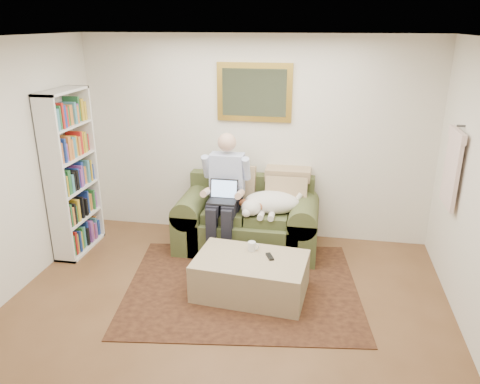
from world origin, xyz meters
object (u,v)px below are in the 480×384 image
(seated_man, at_px, (224,196))
(sleeping_dog, at_px, (272,202))
(ottoman, at_px, (251,276))
(laptop, at_px, (223,195))
(sofa, at_px, (248,225))
(coffee_mug, at_px, (252,246))
(bookshelf, at_px, (71,174))

(seated_man, bearing_deg, sleeping_dog, 7.13)
(ottoman, bearing_deg, laptop, 119.34)
(sofa, distance_m, laptop, 0.58)
(laptop, bearing_deg, coffee_mug, -55.61)
(sofa, bearing_deg, laptop, -138.98)
(sofa, height_order, coffee_mug, sofa)
(seated_man, bearing_deg, ottoman, -62.51)
(laptop, distance_m, coffee_mug, 0.87)
(seated_man, distance_m, laptop, 0.08)
(seated_man, height_order, laptop, seated_man)
(ottoman, bearing_deg, seated_man, 117.49)
(seated_man, xyz_separation_m, coffee_mug, (0.46, -0.74, -0.27))
(sleeping_dog, bearing_deg, seated_man, -172.87)
(seated_man, height_order, sleeping_dog, seated_man)
(seated_man, relative_size, coffee_mug, 14.73)
(sofa, distance_m, seated_man, 0.53)
(ottoman, xyz_separation_m, coffee_mug, (-0.02, 0.18, 0.26))
(sofa, xyz_separation_m, laptop, (-0.26, -0.23, 0.47))
(laptop, xyz_separation_m, ottoman, (0.48, -0.85, -0.56))
(seated_man, height_order, bookshelf, bookshelf)
(sofa, xyz_separation_m, sleeping_dog, (0.31, -0.09, 0.37))
(sleeping_dog, bearing_deg, coffee_mug, -98.43)
(laptop, relative_size, sleeping_dog, 0.47)
(laptop, relative_size, bookshelf, 0.17)
(sleeping_dog, xyz_separation_m, coffee_mug, (-0.12, -0.81, -0.20))
(coffee_mug, relative_size, bookshelf, 0.05)
(laptop, bearing_deg, sofa, 41.02)
(sleeping_dog, relative_size, ottoman, 0.63)
(laptop, relative_size, ottoman, 0.30)
(laptop, distance_m, ottoman, 1.12)
(coffee_mug, bearing_deg, sleeping_dog, 81.57)
(sofa, height_order, ottoman, sofa)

